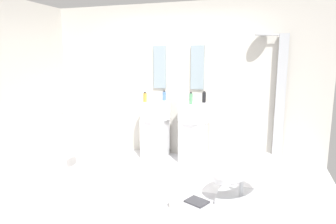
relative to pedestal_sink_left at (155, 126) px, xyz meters
name	(u,v)px	position (x,y,z in m)	size (l,w,h in m)	color
ground_plane	(144,192)	(0.33, -1.33, -0.56)	(4.80, 3.60, 0.04)	silver
rear_partition	(179,81)	(0.33, 0.32, 0.76)	(4.80, 0.10, 2.60)	beige
pedestal_sink_left	(155,126)	(0.00, 0.00, 0.00)	(0.52, 0.52, 1.07)	white
pedestal_sink_right	(193,129)	(0.66, 0.00, 0.00)	(0.52, 0.52, 1.07)	white
vanity_mirror_left	(160,67)	(0.00, 0.25, 0.99)	(0.22, 0.03, 0.72)	#8C9EA8
vanity_mirror_right	(197,68)	(0.66, 0.25, 0.99)	(0.22, 0.03, 0.72)	#8C9EA8
shower_column	(279,98)	(1.97, 0.19, 0.54)	(0.49, 0.24, 2.05)	#B7BABF
lounge_chair	(242,172)	(1.54, -1.19, -0.20)	(1.00, 1.00, 0.65)	#B7BABF
towel_rack	(69,132)	(-0.95, -1.07, 0.08)	(0.37, 0.22, 0.95)	#B7BABF
area_rug	(182,205)	(0.90, -1.56, -0.54)	(1.05, 0.84, 0.01)	#B2B2B7
magazine_charcoal	(197,202)	(1.05, -1.44, -0.53)	(0.25, 0.20, 0.02)	#38383D
coffee_mug	(173,204)	(0.82, -1.65, -0.49)	(0.09, 0.09, 0.10)	white
soap_bottle_amber	(145,97)	(-0.13, -0.13, 0.50)	(0.06, 0.06, 0.17)	#C68C38
soap_bottle_green	(191,99)	(0.65, -0.14, 0.52)	(0.05, 0.05, 0.19)	#59996B
soap_bottle_blue	(164,96)	(0.12, 0.14, 0.51)	(0.06, 0.06, 0.17)	#4C72B7
soap_bottle_black	(204,97)	(0.81, 0.12, 0.51)	(0.06, 0.06, 0.18)	black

